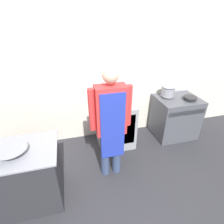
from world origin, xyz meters
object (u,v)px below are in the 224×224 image
(fridge_unit, at_px, (115,124))
(person_cook, at_px, (111,121))
(stock_pot, at_px, (168,91))
(mixing_bowl, at_px, (12,152))
(stove, at_px, (175,117))
(saute_pan, at_px, (190,98))

(fridge_unit, distance_m, person_cook, 0.98)
(fridge_unit, height_order, stock_pot, stock_pot)
(person_cook, distance_m, stock_pot, 1.62)
(person_cook, height_order, mixing_bowl, person_cook)
(stock_pot, bearing_deg, stove, -32.16)
(fridge_unit, distance_m, mixing_bowl, 1.88)
(stove, height_order, person_cook, person_cook)
(person_cook, xyz_separation_m, stock_pot, (1.39, 0.84, -0.01))
(stove, xyz_separation_m, fridge_unit, (-1.30, 0.04, 0.01))
(stove, bearing_deg, stock_pot, 147.84)
(mixing_bowl, xyz_separation_m, stock_pot, (2.64, 1.07, 0.08))
(stock_pot, bearing_deg, mixing_bowl, -157.99)
(stove, distance_m, stock_pot, 0.60)
(stove, height_order, saute_pan, saute_pan)
(stock_pot, height_order, saute_pan, stock_pot)
(fridge_unit, xyz_separation_m, stock_pot, (1.11, 0.08, 0.55))
(fridge_unit, relative_size, mixing_bowl, 2.42)
(mixing_bowl, relative_size, saute_pan, 1.46)
(stove, bearing_deg, fridge_unit, 178.43)
(saute_pan, bearing_deg, stove, 145.26)
(stove, relative_size, mixing_bowl, 2.41)
(person_cook, bearing_deg, fridge_unit, 70.06)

